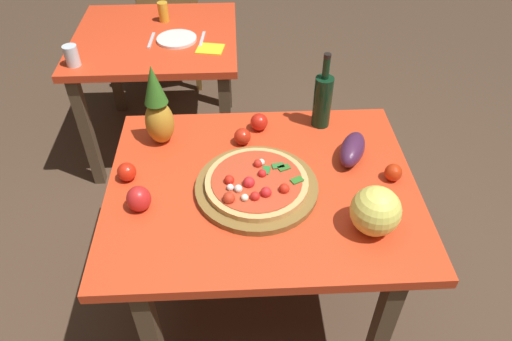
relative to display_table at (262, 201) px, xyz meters
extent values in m
plane|color=#4C3828|center=(0.00, 0.00, -0.65)|extent=(10.00, 10.00, 0.00)
cube|color=brown|center=(0.41, -0.41, -0.30)|extent=(0.06, 0.06, 0.71)
cube|color=brown|center=(-0.41, 0.41, -0.30)|extent=(0.06, 0.06, 0.71)
cube|color=brown|center=(0.41, 0.41, -0.30)|extent=(0.06, 0.06, 0.71)
cube|color=red|center=(0.00, 0.00, 0.07)|extent=(1.14, 0.92, 0.04)
cube|color=brown|center=(-0.92, 0.86, -0.30)|extent=(0.06, 0.06, 0.71)
cube|color=brown|center=(-0.15, 0.86, -0.30)|extent=(0.06, 0.06, 0.71)
cube|color=brown|center=(-0.92, 1.63, -0.30)|extent=(0.06, 0.06, 0.71)
cube|color=brown|center=(-0.15, 1.63, -0.30)|extent=(0.06, 0.06, 0.71)
cube|color=red|center=(-0.53, 1.25, 0.07)|extent=(0.92, 0.87, 0.04)
cube|color=brown|center=(-0.45, 2.18, -0.45)|extent=(0.04, 0.04, 0.41)
cube|color=brown|center=(-0.77, 2.10, -0.45)|extent=(0.04, 0.04, 0.41)
cube|color=brown|center=(-0.36, 1.86, -0.45)|extent=(0.04, 0.04, 0.41)
cube|color=brown|center=(-0.68, 1.78, -0.45)|extent=(0.04, 0.04, 0.41)
cube|color=brown|center=(-0.57, 1.98, -0.22)|extent=(0.49, 0.49, 0.04)
cube|color=brown|center=(-0.52, 1.81, 0.00)|extent=(0.40, 0.14, 0.40)
cylinder|color=brown|center=(-0.02, -0.03, 0.11)|extent=(0.45, 0.45, 0.02)
cylinder|color=#E3A962|center=(-0.02, -0.03, 0.13)|extent=(0.37, 0.37, 0.02)
cylinder|color=#BF4024|center=(-0.02, -0.03, 0.14)|extent=(0.33, 0.33, 0.00)
sphere|color=red|center=(-0.03, -0.13, 0.15)|extent=(0.03, 0.03, 0.03)
sphere|color=red|center=(-0.05, -0.06, 0.15)|extent=(0.04, 0.04, 0.04)
sphere|color=red|center=(0.00, -0.01, 0.15)|extent=(0.03, 0.03, 0.03)
sphere|color=red|center=(-0.01, 0.04, 0.15)|extent=(0.03, 0.03, 0.03)
sphere|color=red|center=(0.01, -0.11, 0.15)|extent=(0.04, 0.04, 0.04)
sphere|color=red|center=(-0.12, -0.04, 0.15)|extent=(0.04, 0.04, 0.04)
sphere|color=red|center=(-0.12, -0.13, 0.15)|extent=(0.04, 0.04, 0.04)
sphere|color=red|center=(0.07, -0.09, 0.15)|extent=(0.04, 0.04, 0.04)
cube|color=#306F27|center=(0.08, 0.02, 0.15)|extent=(0.05, 0.04, 0.00)
cube|color=#2E7627|center=(0.12, -0.05, 0.15)|extent=(0.05, 0.05, 0.00)
cube|color=#2D7530|center=(0.06, 0.03, 0.15)|extent=(0.05, 0.03, 0.00)
cube|color=#287A32|center=(0.01, 0.01, 0.15)|extent=(0.04, 0.05, 0.00)
sphere|color=silver|center=(0.00, 0.05, 0.15)|extent=(0.03, 0.03, 0.03)
sphere|color=white|center=(-0.09, -0.09, 0.15)|extent=(0.03, 0.03, 0.03)
sphere|color=white|center=(-0.07, -0.13, 0.15)|extent=(0.03, 0.03, 0.03)
sphere|color=white|center=(-0.12, -0.08, 0.15)|extent=(0.03, 0.03, 0.03)
cylinder|color=black|center=(0.27, 0.36, 0.21)|extent=(0.08, 0.08, 0.22)
cylinder|color=black|center=(0.27, 0.36, 0.36)|extent=(0.03, 0.03, 0.09)
cylinder|color=black|center=(0.27, 0.36, 0.42)|extent=(0.03, 0.03, 0.02)
ellipsoid|color=#BD8B29|center=(-0.39, 0.27, 0.19)|extent=(0.11, 0.11, 0.19)
cone|color=#326E21|center=(-0.39, 0.27, 0.36)|extent=(0.09, 0.09, 0.16)
sphere|color=#E3DE60|center=(0.35, -0.24, 0.18)|extent=(0.17, 0.17, 0.17)
ellipsoid|color=red|center=(-0.43, -0.10, 0.14)|extent=(0.09, 0.09, 0.09)
ellipsoid|color=#462041|center=(0.36, 0.13, 0.14)|extent=(0.16, 0.22, 0.09)
sphere|color=red|center=(-0.50, 0.05, 0.13)|extent=(0.07, 0.07, 0.07)
sphere|color=red|center=(0.01, 0.34, 0.13)|extent=(0.07, 0.07, 0.07)
sphere|color=red|center=(-0.07, 0.24, 0.13)|extent=(0.07, 0.07, 0.07)
sphere|color=red|center=(0.49, 0.00, 0.13)|extent=(0.07, 0.07, 0.07)
cylinder|color=gold|center=(-0.50, 1.43, 0.15)|extent=(0.06, 0.06, 0.11)
cylinder|color=silver|center=(-0.90, 0.92, 0.15)|extent=(0.07, 0.07, 0.11)
cylinder|color=white|center=(-0.40, 1.17, 0.10)|extent=(0.22, 0.22, 0.02)
cube|color=silver|center=(-0.54, 1.17, 0.10)|extent=(0.02, 0.18, 0.01)
cube|color=silver|center=(-0.26, 1.17, 0.10)|extent=(0.03, 0.18, 0.01)
cube|color=yellow|center=(-0.22, 1.06, 0.10)|extent=(0.16, 0.14, 0.01)
camera|label=1|loc=(-0.08, -1.27, 1.29)|focal=33.11mm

